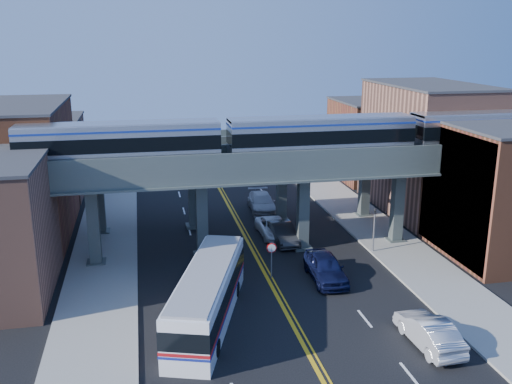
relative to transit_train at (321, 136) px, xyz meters
The scene contains 20 objects.
ground 13.25m from the transit_train, 123.42° to the right, with size 120.00×120.00×0.00m, color black.
sidewalk_west 19.18m from the transit_train, behind, with size 5.00×70.00×0.16m, color gray.
sidewalk_east 11.18m from the transit_train, 17.82° to the left, with size 5.00×70.00×0.16m, color gray.
building_west_b 25.35m from the transit_train, 161.41° to the left, with size 8.00×14.00×11.00m, color brown.
building_west_c 32.14m from the transit_train, 138.55° to the left, with size 8.00×10.00×8.00m, color #8A5A47.
building_east_a 14.42m from the transit_train, 16.83° to the right, with size 8.00×10.00×10.00m, color brown.
building_east_b 15.77m from the transit_train, 31.18° to the left, with size 8.00×14.00×12.00m, color #8A5A47.
building_east_c 25.25m from the transit_train, 57.81° to the left, with size 8.00×10.00×9.00m, color brown.
mural_panel 11.01m from the transit_train, 23.34° to the right, with size 0.10×9.50×9.50m, color teal.
elevated_viaduct_near 5.92m from the transit_train, behind, with size 52.00×3.60×7.40m.
elevated_viaduct_far 9.17m from the transit_train, 127.02° to the left, with size 52.00×3.60×7.40m.
transit_train is the anchor object (origin of this frame).
stop_sign 10.22m from the transit_train, 134.88° to the right, with size 0.76×0.09×2.63m.
traffic_signal 8.14m from the transit_train, 27.03° to the right, with size 0.15×0.18×4.10m.
transit_bus 16.27m from the transit_train, 134.58° to the right, with size 6.35×12.40×3.13m.
car_lane_a 10.32m from the transit_train, 102.40° to the right, with size 2.19×5.45×1.86m, color #0E1233.
car_lane_b 8.87m from the transit_train, 145.44° to the left, with size 1.73×4.95×1.63m, color #27282A.
car_lane_c 9.54m from the transit_train, 129.11° to the left, with size 2.37×5.13×1.43m, color white.
car_lane_d 13.57m from the transit_train, 102.52° to the left, with size 2.38×5.85×1.70m, color #ACACB1.
car_parked_curb 17.70m from the transit_train, 84.56° to the right, with size 1.79×5.13×1.69m, color #B3B3B8.
Camera 1 is at (-8.24, -33.25, 16.74)m, focal length 40.00 mm.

